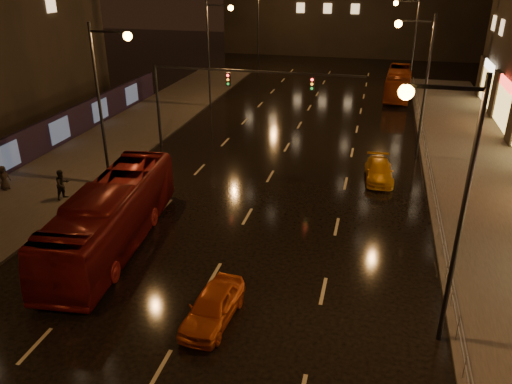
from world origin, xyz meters
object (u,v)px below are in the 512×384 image
(bus_red, at_px, (112,216))
(taxi_far, at_px, (379,171))
(taxi_near, at_px, (213,306))
(pedestrian_c, at_px, (4,178))
(pedestrian_b, at_px, (62,185))
(bus_curb, at_px, (398,83))

(bus_red, height_order, taxi_far, bus_red)
(taxi_near, distance_m, taxi_far, 17.26)
(bus_red, xyz_separation_m, pedestrian_c, (-9.77, 4.26, -0.71))
(taxi_far, relative_size, pedestrian_b, 2.29)
(taxi_near, relative_size, taxi_far, 0.94)
(taxi_near, bearing_deg, pedestrian_c, 156.71)
(pedestrian_b, xyz_separation_m, pedestrian_c, (-4.33, 0.32, -0.14))
(taxi_near, height_order, taxi_far, taxi_near)
(bus_red, relative_size, pedestrian_b, 6.43)
(taxi_near, height_order, pedestrian_b, pedestrian_b)
(bus_red, relative_size, taxi_near, 2.98)
(taxi_near, relative_size, pedestrian_c, 2.55)
(taxi_far, xyz_separation_m, pedestrian_c, (-22.48, -7.49, 0.32))
(taxi_near, bearing_deg, pedestrian_b, 149.94)
(bus_curb, xyz_separation_m, taxi_near, (-7.47, -39.98, -0.75))
(bus_curb, height_order, pedestrian_b, bus_curb)
(pedestrian_b, height_order, pedestrian_c, pedestrian_b)
(bus_red, xyz_separation_m, bus_curb, (14.14, 35.57, -0.21))
(bus_red, height_order, bus_curb, bus_red)
(pedestrian_c, bearing_deg, taxi_far, -61.36)
(taxi_far, bearing_deg, pedestrian_b, -161.16)
(bus_red, bearing_deg, taxi_near, -39.44)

